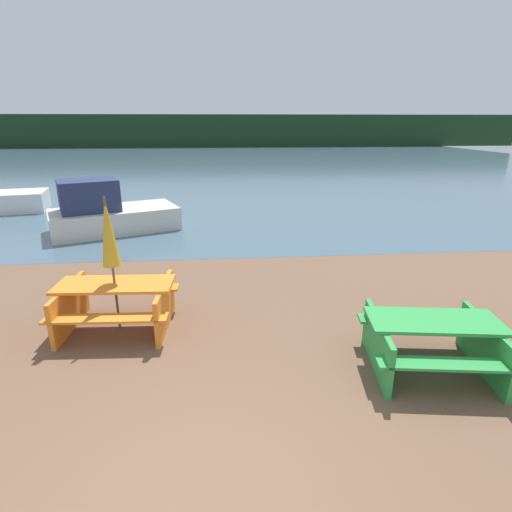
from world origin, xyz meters
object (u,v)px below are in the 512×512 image
picnic_table_green (431,339)px  umbrella_gold (108,233)px  picnic_table_orange (117,301)px  boat (108,213)px

picnic_table_green → umbrella_gold: size_ratio=0.87×
picnic_table_green → umbrella_gold: bearing=161.0°
picnic_table_green → picnic_table_orange: bearing=161.0°
picnic_table_green → picnic_table_orange: 4.61m
picnic_table_green → boat: (-6.06, 7.60, 0.12)m
umbrella_gold → boat: umbrella_gold is taller
boat → umbrella_gold: bearing=-97.6°
picnic_table_orange → boat: (-1.71, 6.10, 0.10)m
picnic_table_orange → umbrella_gold: 1.10m
picnic_table_orange → boat: 6.34m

